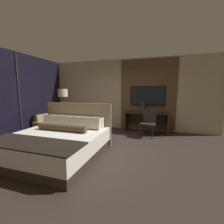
% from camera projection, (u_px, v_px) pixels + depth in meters
% --- Properties ---
extents(ground_plane, '(16.00, 16.00, 0.00)m').
position_uv_depth(ground_plane, '(98.00, 151.00, 3.87)').
color(ground_plane, '#332823').
extents(wall_back_tv_panel, '(7.20, 0.09, 2.80)m').
position_uv_depth(wall_back_tv_panel, '(125.00, 94.00, 6.08)').
color(wall_back_tv_panel, '#BCAD8E').
rests_on(wall_back_tv_panel, ground_plane).
extents(wall_left_window, '(0.06, 6.00, 2.80)m').
position_uv_depth(wall_left_window, '(19.00, 98.00, 4.96)').
color(wall_left_window, black).
rests_on(wall_left_window, ground_plane).
extents(bed, '(2.06, 2.11, 1.19)m').
position_uv_depth(bed, '(58.00, 141.00, 3.60)').
color(bed, '#33281E').
rests_on(bed, ground_plane).
extents(desk, '(1.61, 0.54, 0.75)m').
position_uv_depth(desk, '(146.00, 119.00, 5.66)').
color(desk, '#2D2319').
rests_on(desk, ground_plane).
extents(tv, '(1.32, 0.04, 0.74)m').
position_uv_depth(tv, '(147.00, 96.00, 5.75)').
color(tv, black).
extents(desk_chair, '(0.54, 0.54, 0.89)m').
position_uv_depth(desk_chair, '(149.00, 121.00, 5.13)').
color(desk_chair, '#28231E').
rests_on(desk_chair, ground_plane).
extents(armchair_by_window, '(0.93, 0.95, 0.77)m').
position_uv_depth(armchair_by_window, '(52.00, 129.00, 5.15)').
color(armchair_by_window, olive).
rests_on(armchair_by_window, ground_plane).
extents(floor_lamp, '(0.34, 0.34, 1.61)m').
position_uv_depth(floor_lamp, '(63.00, 96.00, 5.48)').
color(floor_lamp, '#282623').
rests_on(floor_lamp, ground_plane).
extents(vase_tall, '(0.11, 0.11, 0.39)m').
position_uv_depth(vase_tall, '(143.00, 107.00, 5.63)').
color(vase_tall, '#333338').
rests_on(vase_tall, desk).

